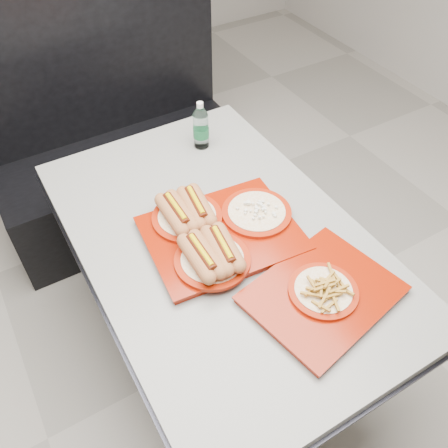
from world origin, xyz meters
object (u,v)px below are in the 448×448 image
booth_bench (118,150)px  tray_near (216,231)px  diner_table (221,266)px  water_bottle (201,128)px  tray_far (323,292)px

booth_bench → tray_near: bearing=-91.1°
diner_table → tray_near: 0.21m
water_bottle → diner_table: bearing=-111.5°
tray_near → tray_far: 0.41m
booth_bench → tray_near: size_ratio=2.51×
tray_near → water_bottle: (0.21, 0.49, 0.05)m
tray_far → booth_bench: bearing=95.4°
diner_table → booth_bench: booth_bench is taller
tray_far → water_bottle: water_bottle is taller
tray_far → diner_table: bearing=110.5°
booth_bench → tray_near: (-0.02, -1.10, 0.39)m
diner_table → water_bottle: water_bottle is taller
tray_near → water_bottle: size_ratio=2.63×
diner_table → water_bottle: (0.19, 0.49, 0.25)m
tray_near → diner_table: bearing=7.7°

